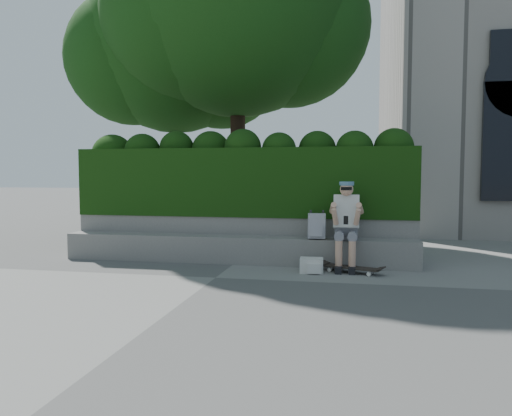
% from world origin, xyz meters
% --- Properties ---
extents(ground, '(80.00, 80.00, 0.00)m').
position_xyz_m(ground, '(0.00, 0.00, 0.00)').
color(ground, slate).
rests_on(ground, ground).
extents(bench_ledge, '(6.00, 0.45, 0.45)m').
position_xyz_m(bench_ledge, '(0.00, 1.25, 0.23)').
color(bench_ledge, gray).
rests_on(bench_ledge, ground).
extents(planter_wall, '(6.00, 0.50, 0.75)m').
position_xyz_m(planter_wall, '(0.00, 1.73, 0.38)').
color(planter_wall, gray).
rests_on(planter_wall, ground).
extents(hedge, '(6.00, 1.00, 1.20)m').
position_xyz_m(hedge, '(0.00, 1.95, 1.35)').
color(hedge, black).
rests_on(hedge, planter_wall).
extents(tree_right, '(4.30, 4.30, 6.80)m').
position_xyz_m(tree_right, '(-2.39, 4.90, 4.64)').
color(tree_right, black).
rests_on(tree_right, ground).
extents(person, '(0.40, 0.76, 1.38)m').
position_xyz_m(person, '(1.84, 1.07, 0.75)').
color(person, slate).
rests_on(person, ground).
extents(skateboard, '(0.92, 0.53, 0.09)m').
position_xyz_m(skateboard, '(1.93, 0.75, 0.08)').
color(skateboard, black).
rests_on(skateboard, ground).
extents(backpack_plaid, '(0.28, 0.16, 0.41)m').
position_xyz_m(backpack_plaid, '(1.37, 1.15, 0.66)').
color(backpack_plaid, silver).
rests_on(backpack_plaid, bench_ledge).
extents(backpack_ground, '(0.36, 0.27, 0.23)m').
position_xyz_m(backpack_ground, '(1.33, 0.64, 0.11)').
color(backpack_ground, beige).
rests_on(backpack_ground, ground).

